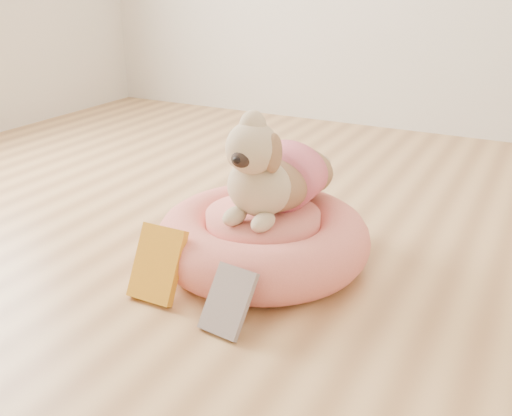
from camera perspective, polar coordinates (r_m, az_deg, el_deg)
The scene contains 5 objects.
floor at distance 1.91m, azimuth -9.25°, elevation -6.69°, with size 4.50×4.50×0.00m, color #AC7847.
pet_bed at distance 1.93m, azimuth 0.69°, elevation -3.05°, with size 0.72×0.72×0.19m.
dog at distance 1.86m, azimuth 1.77°, elevation 5.18°, with size 0.35×0.50×0.37m, color brown, non-canonical shape.
book_yellow at distance 1.76m, azimuth -9.83°, elevation -5.52°, with size 0.15×0.03×0.23m, color yellow.
book_white at distance 1.60m, azimuth -2.80°, elevation -9.26°, with size 0.13×0.02×0.19m, color white.
Camera 1 is at (1.04, -1.32, 0.92)m, focal length 40.00 mm.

